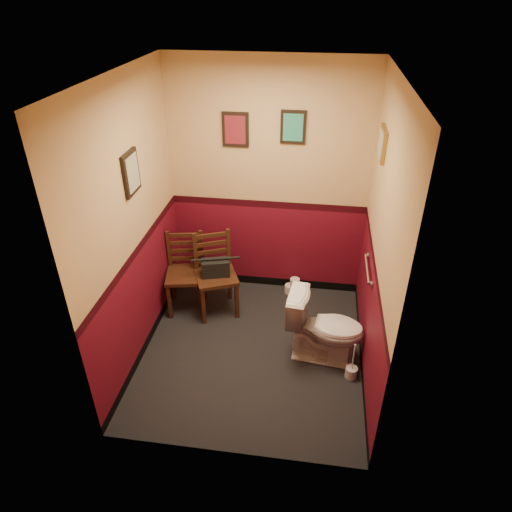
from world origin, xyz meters
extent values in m
cube|color=black|center=(0.00, 0.00, 0.00)|extent=(2.20, 2.40, 0.00)
cube|color=silver|center=(0.00, 0.00, 2.70)|extent=(2.20, 2.40, 0.00)
cube|color=#5D0C1C|center=(0.00, 1.20, 1.35)|extent=(2.20, 0.00, 2.70)
cube|color=#5D0C1C|center=(0.00, -1.20, 1.35)|extent=(2.20, 0.00, 2.70)
cube|color=#5D0C1C|center=(-1.10, 0.00, 1.35)|extent=(0.00, 2.40, 2.70)
cube|color=#5D0C1C|center=(1.10, 0.00, 1.35)|extent=(0.00, 2.40, 2.70)
cylinder|color=silver|center=(1.07, 0.25, 0.95)|extent=(0.03, 0.50, 0.03)
cylinder|color=silver|center=(1.09, 0.00, 0.95)|extent=(0.02, 0.06, 0.06)
cylinder|color=silver|center=(1.09, 0.50, 0.95)|extent=(0.02, 0.06, 0.06)
cube|color=black|center=(-0.35, 1.18, 1.95)|extent=(0.28, 0.03, 0.36)
cube|color=maroon|center=(-0.35, 1.17, 1.95)|extent=(0.22, 0.01, 0.30)
cube|color=black|center=(0.25, 1.18, 2.00)|extent=(0.26, 0.03, 0.34)
cube|color=#2B8B6F|center=(0.25, 1.17, 2.00)|extent=(0.20, 0.01, 0.28)
cube|color=black|center=(-1.08, 0.10, 1.85)|extent=(0.03, 0.30, 0.38)
cube|color=#9E987C|center=(-1.07, 0.10, 1.85)|extent=(0.01, 0.24, 0.31)
cube|color=olive|center=(1.08, 0.60, 2.05)|extent=(0.03, 0.34, 0.28)
cube|color=#9E987C|center=(1.07, 0.60, 2.05)|extent=(0.01, 0.28, 0.22)
imported|color=white|center=(0.72, 0.02, 0.37)|extent=(0.80, 0.50, 0.74)
cylinder|color=silver|center=(1.00, -0.22, 0.06)|extent=(0.12, 0.12, 0.12)
cylinder|color=silver|center=(1.00, -0.22, 0.25)|extent=(0.02, 0.02, 0.33)
cube|color=#402113|center=(-0.85, 0.61, 0.46)|extent=(0.50, 0.50, 0.04)
cube|color=#402113|center=(-0.99, 0.40, 0.23)|extent=(0.05, 0.05, 0.46)
cube|color=#402113|center=(-1.06, 0.76, 0.23)|extent=(0.05, 0.05, 0.46)
cube|color=#402113|center=(-0.64, 0.47, 0.23)|extent=(0.05, 0.05, 0.46)
cube|color=#402113|center=(-0.71, 0.83, 0.23)|extent=(0.05, 0.05, 0.46)
cube|color=#402113|center=(-1.06, 0.76, 0.68)|extent=(0.05, 0.04, 0.46)
cube|color=#402113|center=(-0.71, 0.83, 0.68)|extent=(0.05, 0.04, 0.46)
cube|color=#402113|center=(-0.89, 0.80, 0.56)|extent=(0.34, 0.09, 0.05)
cube|color=#402113|center=(-0.89, 0.80, 0.66)|extent=(0.34, 0.09, 0.05)
cube|color=#402113|center=(-0.89, 0.80, 0.76)|extent=(0.34, 0.09, 0.05)
cube|color=#402113|center=(-0.89, 0.80, 0.86)|extent=(0.34, 0.09, 0.05)
cube|color=#402113|center=(-0.50, 0.61, 0.47)|extent=(0.57, 0.57, 0.04)
cube|color=#402113|center=(-0.60, 0.37, 0.23)|extent=(0.05, 0.05, 0.47)
cube|color=#402113|center=(-0.75, 0.71, 0.23)|extent=(0.05, 0.05, 0.47)
cube|color=#402113|center=(-0.25, 0.51, 0.23)|extent=(0.05, 0.05, 0.47)
cube|color=#402113|center=(-0.40, 0.86, 0.23)|extent=(0.05, 0.05, 0.47)
cube|color=#402113|center=(-0.75, 0.71, 0.70)|extent=(0.05, 0.05, 0.47)
cube|color=#402113|center=(-0.40, 0.86, 0.70)|extent=(0.05, 0.05, 0.47)
cube|color=#402113|center=(-0.58, 0.79, 0.57)|extent=(0.34, 0.16, 0.05)
cube|color=#402113|center=(-0.58, 0.79, 0.68)|extent=(0.34, 0.16, 0.05)
cube|color=#402113|center=(-0.58, 0.79, 0.78)|extent=(0.34, 0.16, 0.05)
cube|color=#402113|center=(-0.58, 0.79, 0.89)|extent=(0.34, 0.16, 0.05)
cube|color=black|center=(-0.50, 0.61, 0.58)|extent=(0.33, 0.23, 0.19)
cylinder|color=black|center=(-0.50, 0.61, 0.70)|extent=(0.26, 0.10, 0.03)
cylinder|color=silver|center=(0.29, 1.07, 0.05)|extent=(0.12, 0.12, 0.11)
cylinder|color=silver|center=(0.42, 1.07, 0.05)|extent=(0.12, 0.12, 0.11)
cylinder|color=silver|center=(0.36, 1.06, 0.16)|extent=(0.12, 0.12, 0.11)
camera|label=1|loc=(0.53, -3.47, 3.32)|focal=32.00mm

